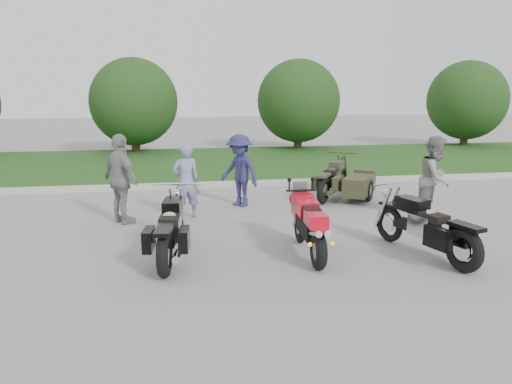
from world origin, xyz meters
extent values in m
plane|color=gray|center=(0.00, 0.00, 0.00)|extent=(80.00, 80.00, 0.00)
cube|color=#B1AEA7|center=(0.00, 6.00, 0.07)|extent=(60.00, 0.30, 0.15)
cube|color=#2E5C1F|center=(0.00, 10.15, 0.07)|extent=(60.00, 8.00, 0.14)
cylinder|color=#3F2B1C|center=(-3.00, 13.50, 0.60)|extent=(0.36, 0.36, 1.20)
sphere|color=#1D3814|center=(-3.00, 13.50, 2.20)|extent=(3.60, 3.60, 3.60)
cylinder|color=#3F2B1C|center=(4.00, 13.50, 0.60)|extent=(0.36, 0.36, 1.20)
sphere|color=#1D3814|center=(4.00, 13.50, 2.20)|extent=(3.60, 3.60, 3.60)
cylinder|color=#3F2B1C|center=(12.00, 13.50, 0.60)|extent=(0.36, 0.36, 1.20)
sphere|color=#1D3814|center=(12.00, 13.50, 2.20)|extent=(3.60, 3.60, 3.60)
torus|color=black|center=(0.75, -0.79, 0.30)|extent=(0.21, 0.61, 0.60)
torus|color=black|center=(0.81, 0.62, 0.29)|extent=(0.14, 0.59, 0.58)
cube|color=black|center=(0.78, -0.13, 0.53)|extent=(0.31, 0.88, 0.34)
cube|color=red|center=(0.79, 0.09, 0.80)|extent=(0.35, 0.55, 0.25)
cube|color=red|center=(0.76, -0.57, 0.76)|extent=(0.31, 0.55, 0.21)
cube|color=black|center=(0.77, -0.26, 0.83)|extent=(0.27, 0.35, 0.10)
cube|color=red|center=(0.80, 0.45, 0.76)|extent=(0.35, 0.40, 0.39)
cylinder|color=silver|center=(0.68, -0.84, 0.60)|extent=(0.13, 0.45, 0.21)
cylinder|color=silver|center=(0.82, -0.84, 0.60)|extent=(0.13, 0.45, 0.21)
torus|color=black|center=(-1.62, -0.72, 0.36)|extent=(0.26, 0.73, 0.71)
torus|color=black|center=(-1.42, 1.00, 0.34)|extent=(0.20, 0.68, 0.67)
cube|color=black|center=(-1.52, 0.14, 0.44)|extent=(0.38, 1.28, 0.15)
cube|color=silver|center=(-1.52, 0.14, 0.52)|extent=(0.37, 0.50, 0.37)
cube|color=black|center=(-1.48, 0.45, 0.82)|extent=(0.36, 0.61, 0.23)
cube|color=black|center=(-1.54, -0.01, 0.71)|extent=(0.35, 0.55, 0.13)
cube|color=black|center=(-1.62, -0.72, 0.73)|extent=(0.30, 0.60, 0.06)
cylinder|color=silver|center=(-1.38, -0.24, 0.29)|extent=(0.24, 1.16, 0.10)
torus|color=black|center=(2.93, -1.26, 0.36)|extent=(0.37, 0.74, 0.72)
torus|color=black|center=(2.46, 0.41, 0.34)|extent=(0.30, 0.68, 0.67)
cube|color=black|center=(2.69, -0.43, 0.44)|extent=(0.56, 1.28, 0.15)
cube|color=silver|center=(2.69, -0.43, 0.53)|extent=(0.43, 0.54, 0.37)
cube|color=black|center=(2.61, -0.12, 0.82)|extent=(0.44, 0.64, 0.23)
cube|color=black|center=(2.73, -0.58, 0.72)|extent=(0.43, 0.59, 0.13)
cube|color=black|center=(2.93, -1.26, 0.74)|extent=(0.38, 0.62, 0.06)
cylinder|color=silver|center=(2.97, -0.73, 0.29)|extent=(0.41, 1.14, 0.11)
torus|color=black|center=(2.14, 3.52, 0.34)|extent=(0.53, 0.67, 0.69)
torus|color=black|center=(3.07, 4.90, 0.32)|extent=(0.46, 0.61, 0.65)
cube|color=black|center=(2.60, 4.21, 0.43)|extent=(0.87, 1.13, 0.14)
cube|color=#353720|center=(2.60, 4.21, 0.51)|extent=(0.51, 0.55, 0.36)
cube|color=#353720|center=(2.77, 4.46, 0.79)|extent=(0.55, 0.62, 0.22)
cube|color=black|center=(2.52, 4.08, 0.69)|extent=(0.52, 0.58, 0.12)
cube|color=#353720|center=(2.14, 3.52, 0.71)|extent=(0.50, 0.59, 0.06)
cylinder|color=#353720|center=(2.56, 3.81, 0.28)|extent=(0.71, 0.98, 0.10)
cube|color=#353720|center=(3.14, 3.73, 0.41)|extent=(1.20, 1.41, 0.46)
torus|color=black|center=(3.35, 3.59, 0.28)|extent=(0.42, 0.54, 0.57)
imported|color=#7D7DAA|center=(-1.19, 2.74, 0.82)|extent=(0.67, 0.52, 1.64)
imported|color=gray|center=(4.06, 1.75, 0.90)|extent=(1.11, 1.09, 1.80)
imported|color=navy|center=(0.10, 3.66, 0.86)|extent=(1.20, 1.26, 1.72)
imported|color=gray|center=(-2.53, 2.52, 0.94)|extent=(1.03, 1.15, 1.88)
camera|label=1|loc=(-1.43, -7.95, 2.82)|focal=35.00mm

